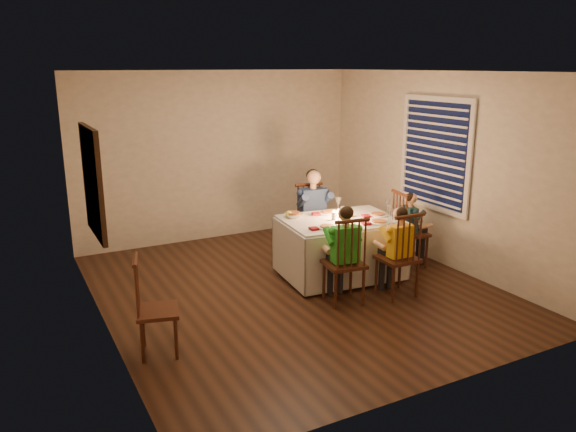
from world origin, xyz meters
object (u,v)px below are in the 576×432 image
chair_near_left (343,301)px  child_teal (408,265)px  adult (313,257)px  child_yellow (396,295)px  chair_near_right (396,295)px  chair_extra (161,352)px  child_green (343,301)px  serving_bowl (293,215)px  chair_adult (313,257)px  chair_end (408,265)px  dining_table (340,236)px

chair_near_left → child_teal: 1.60m
adult → child_yellow: adult is taller
chair_near_right → chair_extra: 2.88m
child_green → serving_bowl: bearing=-77.8°
chair_adult → chair_end: size_ratio=1.00×
child_yellow → chair_end: bearing=-136.4°
chair_end → child_green: (-1.48, -0.61, 0.00)m
chair_end → chair_extra: chair_end is taller
dining_table → child_yellow: (0.25, -0.86, -0.55)m
child_yellow → chair_near_right: bearing=-0.0°
child_yellow → child_green: bearing=-10.7°
chair_near_left → chair_end: (1.48, 0.61, 0.00)m
chair_end → chair_near_right: bearing=140.8°
chair_near_right → child_teal: bearing=-136.4°
chair_end → serving_bowl: bearing=81.6°
chair_adult → serving_bowl: 1.08m
chair_near_left → chair_near_right: size_ratio=1.00×
serving_bowl → dining_table: bearing=-35.0°
adult → child_teal: adult is taller
chair_near_right → child_teal: 1.11m
chair_near_right → chair_end: size_ratio=1.00×
child_green → child_yellow: child_green is taller
chair_adult → child_teal: 1.35m
chair_end → dining_table: bearing=92.1°
dining_table → chair_near_right: (0.25, -0.86, -0.55)m
chair_near_left → adult: bearing=-99.8°
child_teal → child_yellow: bearing=140.8°
serving_bowl → child_teal: bearing=-16.5°
chair_adult → adult: adult is taller
chair_end → chair_near_left: bearing=120.7°
chair_end → serving_bowl: size_ratio=4.64×
dining_table → chair_near_left: (-0.42, -0.72, -0.55)m
adult → child_teal: size_ratio=1.24×
chair_adult → chair_extra: chair_adult is taller
chair_adult → chair_near_right: same height
chair_near_left → chair_end: same height
child_yellow → child_teal: (0.81, 0.75, 0.00)m
child_yellow → child_teal: size_ratio=1.07×
chair_end → chair_adult: bearing=55.0°
chair_end → serving_bowl: 1.81m
chair_extra → adult: bearing=-42.4°
chair_extra → serving_bowl: 2.61m
child_teal → chair_end: bearing=-171.9°
child_yellow → serving_bowl: size_ratio=4.84×
adult → chair_near_left: bearing=-99.2°
chair_adult → chair_extra: bearing=-139.0°
chair_near_right → adult: adult is taller
dining_table → child_teal: size_ratio=1.53×
chair_near_right → child_teal: (0.81, 0.75, 0.00)m
chair_extra → serving_bowl: serving_bowl is taller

